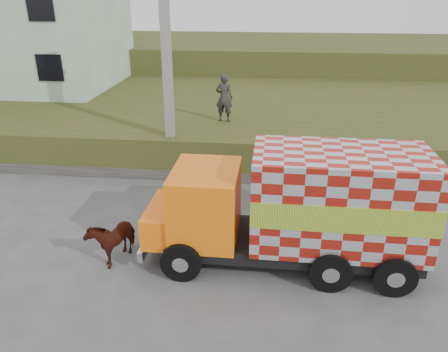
# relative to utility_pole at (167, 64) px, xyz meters

# --- Properties ---
(ground) EXTENTS (120.00, 120.00, 0.00)m
(ground) POSITION_rel_utility_pole_xyz_m (1.00, -4.60, -4.08)
(ground) COLOR #474749
(ground) RESTS_ON ground
(embankment) EXTENTS (40.00, 12.00, 1.50)m
(embankment) POSITION_rel_utility_pole_xyz_m (1.00, 5.40, -3.33)
(embankment) COLOR #2F4416
(embankment) RESTS_ON ground
(embankment_far) EXTENTS (40.00, 12.00, 3.00)m
(embankment_far) POSITION_rel_utility_pole_xyz_m (1.00, 17.40, -2.58)
(embankment_far) COLOR #2F4416
(embankment_far) RESTS_ON ground
(retaining_strip) EXTENTS (16.00, 0.50, 0.40)m
(retaining_strip) POSITION_rel_utility_pole_xyz_m (-1.00, -0.40, -3.88)
(retaining_strip) COLOR #595651
(retaining_strip) RESTS_ON ground
(building) EXTENTS (10.00, 8.00, 6.00)m
(building) POSITION_rel_utility_pole_xyz_m (-10.00, 8.40, 0.42)
(building) COLOR beige
(building) RESTS_ON embankment
(utility_pole) EXTENTS (1.20, 0.30, 8.00)m
(utility_pole) POSITION_rel_utility_pole_xyz_m (0.00, 0.00, 0.00)
(utility_pole) COLOR gray
(utility_pole) RESTS_ON ground
(cargo_truck) EXTENTS (6.83, 2.43, 3.04)m
(cargo_truck) POSITION_rel_utility_pole_xyz_m (4.36, -5.31, -2.51)
(cargo_truck) COLOR black
(cargo_truck) RESTS_ON ground
(cow) EXTENTS (1.06, 1.57, 1.21)m
(cow) POSITION_rel_utility_pole_xyz_m (-0.33, -5.62, -3.47)
(cow) COLOR #371A0D
(cow) RESTS_ON ground
(pedestrian) EXTENTS (0.75, 0.55, 1.90)m
(pedestrian) POSITION_rel_utility_pole_xyz_m (1.73, 2.14, -1.62)
(pedestrian) COLOR #322F2C
(pedestrian) RESTS_ON embankment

